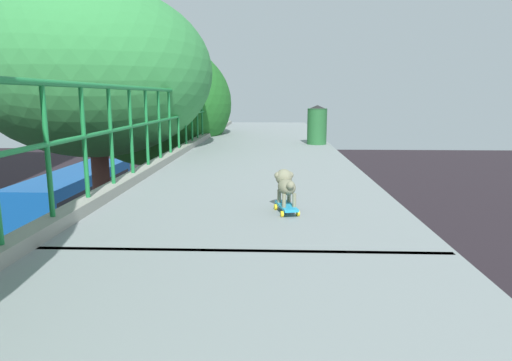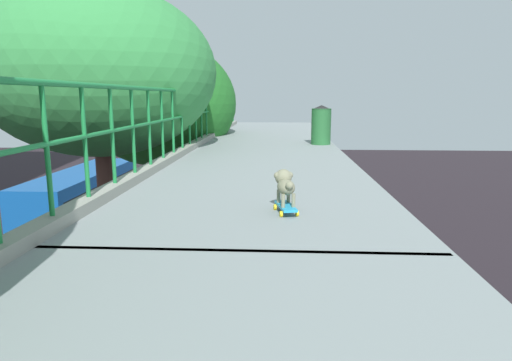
{
  "view_description": "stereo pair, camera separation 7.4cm",
  "coord_description": "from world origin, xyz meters",
  "px_view_note": "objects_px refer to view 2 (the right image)",
  "views": [
    {
      "loc": [
        1.61,
        -1.4,
        7.15
      ],
      "look_at": [
        1.42,
        3.27,
        6.27
      ],
      "focal_mm": 31.47,
      "sensor_mm": 36.0,
      "label": 1
    },
    {
      "loc": [
        1.68,
        -1.39,
        7.15
      ],
      "look_at": [
        1.42,
        3.27,
        6.27
      ],
      "focal_mm": 31.47,
      "sensor_mm": 36.0,
      "label": 2
    }
  ],
  "objects_px": {
    "city_bus": "(83,196)",
    "small_dog": "(285,183)",
    "toy_skateboard": "(286,207)",
    "litter_bin": "(321,124)"
  },
  "relations": [
    {
      "from": "city_bus",
      "to": "toy_skateboard",
      "type": "height_order",
      "value": "toy_skateboard"
    },
    {
      "from": "small_dog",
      "to": "litter_bin",
      "type": "height_order",
      "value": "litter_bin"
    },
    {
      "from": "city_bus",
      "to": "small_dog",
      "type": "relative_size",
      "value": 26.27
    },
    {
      "from": "city_bus",
      "to": "small_dog",
      "type": "bearing_deg",
      "value": -60.51
    },
    {
      "from": "small_dog",
      "to": "city_bus",
      "type": "bearing_deg",
      "value": 119.49
    },
    {
      "from": "toy_skateboard",
      "to": "litter_bin",
      "type": "height_order",
      "value": "litter_bin"
    },
    {
      "from": "toy_skateboard",
      "to": "city_bus",
      "type": "bearing_deg",
      "value": 119.44
    },
    {
      "from": "city_bus",
      "to": "litter_bin",
      "type": "xyz_separation_m",
      "value": [
        11.72,
        -12.78,
        4.71
      ]
    },
    {
      "from": "city_bus",
      "to": "toy_skateboard",
      "type": "relative_size",
      "value": 23.91
    },
    {
      "from": "toy_skateboard",
      "to": "small_dog",
      "type": "bearing_deg",
      "value": 100.48
    }
  ]
}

